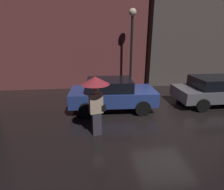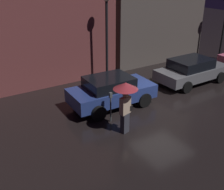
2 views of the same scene
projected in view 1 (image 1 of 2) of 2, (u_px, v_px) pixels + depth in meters
The scene contains 8 objects.
ground_plane at pixel (166, 118), 7.46m from camera, with size 60.00×60.00×0.00m, color black.
building_facade_left at pixel (70, 20), 11.72m from camera, with size 9.91×3.00×8.74m.
building_facade_right at pixel (193, 25), 12.68m from camera, with size 7.02×3.00×8.25m.
parked_car_blue at pixel (112, 93), 8.22m from camera, with size 4.01×2.01×1.46m.
parked_car_grey at pixel (217, 90), 8.88m from camera, with size 4.27×2.03×1.40m.
pedestrian_with_umbrella at pixel (96, 92), 5.77m from camera, with size 0.94×0.94×2.11m.
parking_meter at pixel (95, 103), 6.97m from camera, with size 0.12×0.10×1.33m.
street_lamp_near at pixel (132, 35), 10.11m from camera, with size 0.44×0.44×4.81m.
Camera 1 is at (-3.03, -6.45, 3.35)m, focal length 28.00 mm.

